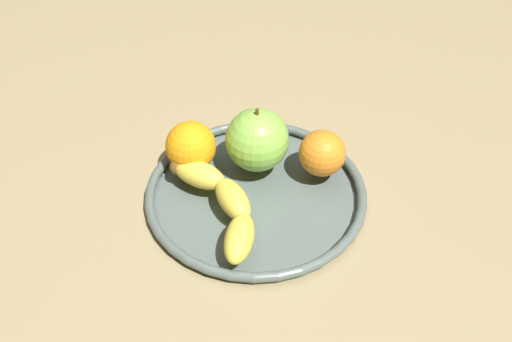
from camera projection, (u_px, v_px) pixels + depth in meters
ground_plane at (256, 209)px, 79.14cm from camera, size 159.57×159.57×4.00cm
fruit_bowl at (256, 193)px, 77.15cm from camera, size 28.09×28.09×1.80cm
banana at (221, 201)px, 72.56cm from camera, size 19.57×8.00×3.35cm
apple at (257, 140)px, 77.15cm from camera, size 8.18×8.18×8.98cm
orange_front_right at (324, 155)px, 76.63cm from camera, size 6.02×6.02×6.02cm
orange_front_left at (191, 146)px, 77.52cm from camera, size 6.52×6.52×6.52cm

